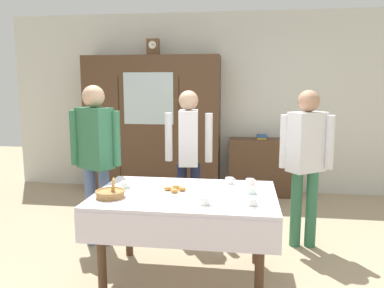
{
  "coord_description": "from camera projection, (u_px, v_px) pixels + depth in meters",
  "views": [
    {
      "loc": [
        0.48,
        -3.23,
        1.65
      ],
      "look_at": [
        0.0,
        0.2,
        1.1
      ],
      "focal_mm": 35.66,
      "sensor_mm": 36.0,
      "label": 1
    }
  ],
  "objects": [
    {
      "name": "ground_plane",
      "position": [
        189.0,
        266.0,
        3.48
      ],
      "size": [
        12.0,
        12.0,
        0.0
      ],
      "primitive_type": "plane",
      "color": "tan",
      "rests_on": "ground"
    },
    {
      "name": "back_wall",
      "position": [
        214.0,
        103.0,
        5.86
      ],
      "size": [
        6.4,
        0.1,
        2.7
      ],
      "primitive_type": "cube",
      "color": "silver",
      "rests_on": "ground"
    },
    {
      "name": "dining_table",
      "position": [
        185.0,
        207.0,
        3.15
      ],
      "size": [
        1.49,
        1.0,
        0.75
      ],
      "color": "#4C3321",
      "rests_on": "ground"
    },
    {
      "name": "wall_cabinet",
      "position": [
        153.0,
        125.0,
        5.75
      ],
      "size": [
        2.02,
        0.46,
        2.06
      ],
      "color": "#4C3321",
      "rests_on": "ground"
    },
    {
      "name": "mantel_clock",
      "position": [
        153.0,
        47.0,
        5.56
      ],
      "size": [
        0.18,
        0.11,
        0.24
      ],
      "color": "brown",
      "rests_on": "wall_cabinet"
    },
    {
      "name": "bookshelf_low",
      "position": [
        261.0,
        167.0,
        5.67
      ],
      "size": [
        0.94,
        0.35,
        0.85
      ],
      "color": "#4C3321",
      "rests_on": "ground"
    },
    {
      "name": "book_stack",
      "position": [
        262.0,
        137.0,
        5.6
      ],
      "size": [
        0.15,
        0.2,
        0.06
      ],
      "color": "#B29333",
      "rests_on": "bookshelf_low"
    },
    {
      "name": "tea_cup_back_edge",
      "position": [
        250.0,
        183.0,
        3.39
      ],
      "size": [
        0.13,
        0.13,
        0.06
      ],
      "color": "white",
      "rests_on": "dining_table"
    },
    {
      "name": "tea_cup_front_edge",
      "position": [
        126.0,
        185.0,
        3.3
      ],
      "size": [
        0.13,
        0.13,
        0.06
      ],
      "color": "silver",
      "rests_on": "dining_table"
    },
    {
      "name": "tea_cup_mid_right",
      "position": [
        230.0,
        182.0,
        3.43
      ],
      "size": [
        0.13,
        0.13,
        0.06
      ],
      "color": "white",
      "rests_on": "dining_table"
    },
    {
      "name": "tea_cup_far_left",
      "position": [
        205.0,
        202.0,
        2.84
      ],
      "size": [
        0.13,
        0.13,
        0.06
      ],
      "color": "white",
      "rests_on": "dining_table"
    },
    {
      "name": "tea_cup_mid_left",
      "position": [
        251.0,
        191.0,
        3.13
      ],
      "size": [
        0.13,
        0.13,
        0.06
      ],
      "color": "silver",
      "rests_on": "dining_table"
    },
    {
      "name": "tea_cup_far_right",
      "position": [
        252.0,
        202.0,
        2.82
      ],
      "size": [
        0.13,
        0.13,
        0.06
      ],
      "color": "white",
      "rests_on": "dining_table"
    },
    {
      "name": "bread_basket",
      "position": [
        110.0,
        193.0,
        3.04
      ],
      "size": [
        0.24,
        0.24,
        0.16
      ],
      "color": "#9E7542",
      "rests_on": "dining_table"
    },
    {
      "name": "pastry_plate",
      "position": [
        175.0,
        190.0,
        3.19
      ],
      "size": [
        0.28,
        0.28,
        0.05
      ],
      "color": "white",
      "rests_on": "dining_table"
    },
    {
      "name": "spoon_far_left",
      "position": [
        140.0,
        202.0,
        2.91
      ],
      "size": [
        0.12,
        0.02,
        0.01
      ],
      "color": "silver",
      "rests_on": "dining_table"
    },
    {
      "name": "spoon_front_edge",
      "position": [
        198.0,
        182.0,
        3.5
      ],
      "size": [
        0.12,
        0.02,
        0.01
      ],
      "color": "silver",
      "rests_on": "dining_table"
    },
    {
      "name": "person_near_right_end",
      "position": [
        306.0,
        154.0,
        3.77
      ],
      "size": [
        0.52,
        0.37,
        1.59
      ],
      "color": "#33704C",
      "rests_on": "ground"
    },
    {
      "name": "person_behind_table_left",
      "position": [
        189.0,
        148.0,
        4.14
      ],
      "size": [
        0.52,
        0.38,
        1.58
      ],
      "color": "#191E38",
      "rests_on": "ground"
    },
    {
      "name": "person_behind_table_right",
      "position": [
        96.0,
        150.0,
        3.81
      ],
      "size": [
        0.52,
        0.35,
        1.64
      ],
      "color": "slate",
      "rests_on": "ground"
    }
  ]
}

